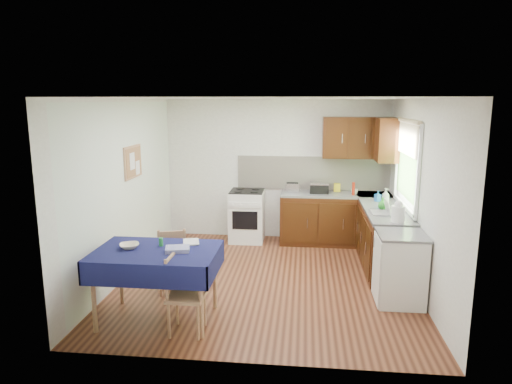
# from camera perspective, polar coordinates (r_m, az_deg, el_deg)

# --- Properties ---
(floor) EXTENTS (4.20, 4.20, 0.00)m
(floor) POSITION_cam_1_polar(r_m,az_deg,el_deg) (6.53, 1.30, -10.87)
(floor) COLOR #441F12
(floor) RESTS_ON ground
(ceiling) EXTENTS (4.00, 4.20, 0.02)m
(ceiling) POSITION_cam_1_polar(r_m,az_deg,el_deg) (6.05, 1.40, 11.64)
(ceiling) COLOR white
(ceiling) RESTS_ON wall_back
(wall_back) EXTENTS (4.00, 0.02, 2.50)m
(wall_back) POSITION_cam_1_polar(r_m,az_deg,el_deg) (8.23, 2.58, 2.81)
(wall_back) COLOR silver
(wall_back) RESTS_ON ground
(wall_front) EXTENTS (4.00, 0.02, 2.50)m
(wall_front) POSITION_cam_1_polar(r_m,az_deg,el_deg) (4.14, -1.11, -5.76)
(wall_front) COLOR silver
(wall_front) RESTS_ON ground
(wall_left) EXTENTS (0.02, 4.20, 2.50)m
(wall_left) POSITION_cam_1_polar(r_m,az_deg,el_deg) (6.64, -16.13, 0.31)
(wall_left) COLOR white
(wall_left) RESTS_ON ground
(wall_right) EXTENTS (0.02, 4.20, 2.50)m
(wall_right) POSITION_cam_1_polar(r_m,az_deg,el_deg) (6.33, 19.71, -0.43)
(wall_right) COLOR silver
(wall_right) RESTS_ON ground
(base_cabinets) EXTENTS (1.90, 2.30, 0.86)m
(base_cabinets) POSITION_cam_1_polar(r_m,az_deg,el_deg) (7.61, 12.40, -4.47)
(base_cabinets) COLOR #311D08
(base_cabinets) RESTS_ON ground
(worktop_back) EXTENTS (1.90, 0.60, 0.04)m
(worktop_back) POSITION_cam_1_polar(r_m,az_deg,el_deg) (8.00, 9.94, -0.29)
(worktop_back) COLOR slate
(worktop_back) RESTS_ON base_cabinets
(worktop_right) EXTENTS (0.60, 1.70, 0.04)m
(worktop_right) POSITION_cam_1_polar(r_m,az_deg,el_deg) (6.97, 15.89, -2.29)
(worktop_right) COLOR slate
(worktop_right) RESTS_ON base_cabinets
(worktop_corner) EXTENTS (0.60, 0.60, 0.04)m
(worktop_corner) POSITION_cam_1_polar(r_m,az_deg,el_deg) (8.07, 14.55, -0.38)
(worktop_corner) COLOR slate
(worktop_corner) RESTS_ON base_cabinets
(splashback) EXTENTS (2.70, 0.02, 0.60)m
(splashback) POSITION_cam_1_polar(r_m,az_deg,el_deg) (8.21, 7.10, 2.36)
(splashback) COLOR #EFE0CB
(splashback) RESTS_ON wall_back
(upper_cabinets) EXTENTS (1.20, 0.85, 0.70)m
(upper_cabinets) POSITION_cam_1_polar(r_m,az_deg,el_deg) (7.92, 13.63, 6.54)
(upper_cabinets) COLOR #311D08
(upper_cabinets) RESTS_ON wall_back
(stove) EXTENTS (0.60, 0.61, 0.92)m
(stove) POSITION_cam_1_polar(r_m,az_deg,el_deg) (8.14, -1.12, -2.96)
(stove) COLOR white
(stove) RESTS_ON ground
(window) EXTENTS (0.04, 1.48, 1.26)m
(window) POSITION_cam_1_polar(r_m,az_deg,el_deg) (6.93, 18.38, 3.99)
(window) COLOR #335623
(window) RESTS_ON wall_right
(fridge) EXTENTS (0.58, 0.60, 0.89)m
(fridge) POSITION_cam_1_polar(r_m,az_deg,el_deg) (5.96, 17.57, -9.09)
(fridge) COLOR white
(fridge) RESTS_ON ground
(corkboard) EXTENTS (0.04, 0.62, 0.47)m
(corkboard) POSITION_cam_1_polar(r_m,az_deg,el_deg) (6.85, -15.12, 3.65)
(corkboard) COLOR tan
(corkboard) RESTS_ON wall_left
(dining_table) EXTENTS (1.37, 0.93, 0.83)m
(dining_table) POSITION_cam_1_polar(r_m,az_deg,el_deg) (5.28, -12.34, -8.19)
(dining_table) COLOR #0E0E3A
(dining_table) RESTS_ON ground
(chair_far) EXTENTS (0.49, 0.49, 0.88)m
(chair_far) POSITION_cam_1_polar(r_m,az_deg,el_deg) (6.06, -10.39, -8.12)
(chair_far) COLOR tan
(chair_far) RESTS_ON ground
(chair_near) EXTENTS (0.39, 0.39, 0.88)m
(chair_near) POSITION_cam_1_polar(r_m,az_deg,el_deg) (5.05, -9.17, -12.20)
(chair_near) COLOR tan
(chair_near) RESTS_ON ground
(toaster) EXTENTS (0.23, 0.14, 0.18)m
(toaster) POSITION_cam_1_polar(r_m,az_deg,el_deg) (7.96, 4.57, 0.54)
(toaster) COLOR #B8B8BC
(toaster) RESTS_ON worktop_back
(sandwich_press) EXTENTS (0.32, 0.27, 0.18)m
(sandwich_press) POSITION_cam_1_polar(r_m,az_deg,el_deg) (7.97, 7.90, 0.54)
(sandwich_press) COLOR black
(sandwich_press) RESTS_ON worktop_back
(sauce_bottle) EXTENTS (0.05, 0.05, 0.22)m
(sauce_bottle) POSITION_cam_1_polar(r_m,az_deg,el_deg) (7.88, 12.08, 0.41)
(sauce_bottle) COLOR #B6220E
(sauce_bottle) RESTS_ON worktop_back
(yellow_packet) EXTENTS (0.13, 0.11, 0.14)m
(yellow_packet) POSITION_cam_1_polar(r_m,az_deg,el_deg) (8.14, 10.10, 0.56)
(yellow_packet) COLOR yellow
(yellow_packet) RESTS_ON worktop_back
(dish_rack) EXTENTS (0.43, 0.33, 0.20)m
(dish_rack) POSITION_cam_1_polar(r_m,az_deg,el_deg) (6.70, 16.06, -2.43)
(dish_rack) COLOR gray
(dish_rack) RESTS_ON worktop_right
(kettle) EXTENTS (0.17, 0.17, 0.29)m
(kettle) POSITION_cam_1_polar(r_m,az_deg,el_deg) (6.27, 17.34, -2.46)
(kettle) COLOR white
(kettle) RESTS_ON worktop_right
(cup) EXTENTS (0.14, 0.14, 0.09)m
(cup) POSITION_cam_1_polar(r_m,az_deg,el_deg) (7.96, 12.22, 0.04)
(cup) COLOR silver
(cup) RESTS_ON worktop_back
(soap_bottle_a) EXTENTS (0.16, 0.16, 0.29)m
(soap_bottle_a) POSITION_cam_1_polar(r_m,az_deg,el_deg) (7.04, 15.88, -0.75)
(soap_bottle_a) COLOR white
(soap_bottle_a) RESTS_ON worktop_right
(soap_bottle_b) EXTENTS (0.11, 0.10, 0.17)m
(soap_bottle_b) POSITION_cam_1_polar(r_m,az_deg,el_deg) (7.48, 14.97, -0.50)
(soap_bottle_b) COLOR blue
(soap_bottle_b) RESTS_ON worktop_right
(soap_bottle_c) EXTENTS (0.14, 0.14, 0.17)m
(soap_bottle_c) POSITION_cam_1_polar(r_m,az_deg,el_deg) (6.95, 15.56, -1.39)
(soap_bottle_c) COLOR #258223
(soap_bottle_c) RESTS_ON worktop_right
(plate_bowl) EXTENTS (0.28, 0.28, 0.05)m
(plate_bowl) POSITION_cam_1_polar(r_m,az_deg,el_deg) (5.37, -15.55, -6.52)
(plate_bowl) COLOR beige
(plate_bowl) RESTS_ON dining_table
(book) EXTENTS (0.24, 0.29, 0.02)m
(book) POSITION_cam_1_polar(r_m,az_deg,el_deg) (5.42, -9.09, -6.25)
(book) COLOR white
(book) RESTS_ON dining_table
(spice_jar) EXTENTS (0.05, 0.05, 0.10)m
(spice_jar) POSITION_cam_1_polar(r_m,az_deg,el_deg) (5.36, -11.79, -6.13)
(spice_jar) COLOR #25883A
(spice_jar) RESTS_ON dining_table
(tea_towel) EXTENTS (0.30, 0.26, 0.05)m
(tea_towel) POSITION_cam_1_polar(r_m,az_deg,el_deg) (5.16, -9.80, -7.04)
(tea_towel) COLOR #292E96
(tea_towel) RESTS_ON dining_table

